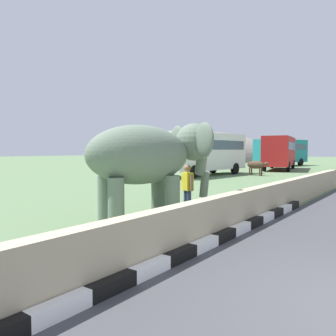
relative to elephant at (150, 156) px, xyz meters
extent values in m
cube|color=white|center=(-5.10, -2.70, -1.81)|extent=(0.90, 0.20, 0.24)
cube|color=black|center=(-4.20, -2.70, -1.81)|extent=(0.90, 0.20, 0.24)
cube|color=white|center=(-3.30, -2.70, -1.81)|extent=(0.90, 0.20, 0.24)
cube|color=black|center=(-2.40, -2.70, -1.81)|extent=(0.90, 0.20, 0.24)
cube|color=white|center=(-1.50, -2.70, -1.81)|extent=(0.90, 0.20, 0.24)
cube|color=black|center=(-0.60, -2.70, -1.81)|extent=(0.90, 0.20, 0.24)
cube|color=white|center=(0.30, -2.70, -1.81)|extent=(0.90, 0.20, 0.24)
cube|color=black|center=(1.20, -2.70, -1.81)|extent=(0.90, 0.20, 0.24)
cube|color=white|center=(2.10, -2.70, -1.81)|extent=(0.90, 0.20, 0.24)
cube|color=black|center=(3.00, -2.70, -1.81)|extent=(0.90, 0.20, 0.24)
cube|color=white|center=(3.90, -2.70, -1.81)|extent=(0.90, 0.20, 0.24)
cube|color=black|center=(4.80, -2.70, -1.81)|extent=(0.90, 0.20, 0.24)
cube|color=tan|center=(-0.50, -2.40, -1.43)|extent=(28.00, 0.36, 1.00)
cylinder|color=slate|center=(0.63, 0.20, -1.24)|extent=(0.44, 0.44, 1.39)
cylinder|color=slate|center=(0.25, -0.61, -1.24)|extent=(0.44, 0.44, 1.39)
cylinder|color=slate|center=(-0.90, 0.93, -1.24)|extent=(0.44, 0.44, 1.39)
cylinder|color=slate|center=(-1.29, 0.11, -1.24)|extent=(0.44, 0.44, 1.39)
ellipsoid|color=slate|center=(-0.33, 0.16, 0.05)|extent=(3.49, 2.77, 1.70)
sphere|color=slate|center=(1.36, -0.64, 0.44)|extent=(1.16, 1.16, 1.16)
ellipsoid|color=#D84C8C|center=(1.62, -0.77, 0.59)|extent=(0.60, 0.73, 0.44)
ellipsoid|color=slate|center=(1.56, 0.12, 0.49)|extent=(0.60, 0.92, 1.00)
ellipsoid|color=slate|center=(0.90, -1.29, 0.49)|extent=(0.60, 0.92, 1.00)
cylinder|color=slate|center=(1.62, -0.77, -0.11)|extent=(0.53, 0.62, 1.00)
cylinder|color=slate|center=(1.73, -0.82, -0.91)|extent=(0.40, 0.46, 0.83)
cone|color=beige|center=(1.69, -0.49, -0.01)|extent=(0.37, 0.57, 0.22)
cone|color=beige|center=(1.45, -1.00, -0.01)|extent=(0.37, 0.57, 0.22)
cylinder|color=navy|center=(1.60, -0.20, -1.52)|extent=(0.15, 0.15, 0.82)
cylinder|color=navy|center=(1.50, -0.38, -1.52)|extent=(0.15, 0.15, 0.82)
cube|color=yellow|center=(1.55, -0.29, -0.82)|extent=(0.40, 0.47, 0.58)
cylinder|color=#9E7251|center=(1.67, -0.06, -0.85)|extent=(0.14, 0.15, 0.52)
cylinder|color=#9E7251|center=(1.43, -0.52, -0.85)|extent=(0.12, 0.13, 0.52)
sphere|color=#9E7251|center=(1.55, -0.29, -0.39)|extent=(0.23, 0.23, 0.23)
cube|color=silver|center=(16.85, 8.03, 0.07)|extent=(9.73, 3.27, 3.00)
cube|color=#3F5160|center=(16.85, 8.03, 0.61)|extent=(8.97, 3.25, 0.76)
cylinder|color=black|center=(19.99, 8.92, -1.43)|extent=(1.02, 0.38, 1.00)
cylinder|color=black|center=(19.81, 6.63, -1.43)|extent=(1.02, 0.38, 1.00)
cylinder|color=black|center=(13.90, 9.42, -1.43)|extent=(1.02, 0.38, 1.00)
cylinder|color=black|center=(13.71, 7.13, -1.43)|extent=(1.02, 0.38, 1.00)
cube|color=#B21E1E|center=(28.79, 5.67, 0.07)|extent=(9.44, 4.32, 3.00)
cube|color=#3F5160|center=(28.79, 5.67, 0.61)|extent=(8.73, 4.21, 0.76)
cylinder|color=black|center=(31.41, 7.40, -1.43)|extent=(1.04, 0.50, 1.00)
cylinder|color=black|center=(31.88, 5.14, -1.43)|extent=(1.04, 0.50, 1.00)
cylinder|color=black|center=(25.70, 6.20, -1.43)|extent=(1.04, 0.50, 1.00)
cylinder|color=black|center=(26.17, 3.95, -1.43)|extent=(1.04, 0.50, 1.00)
cube|color=teal|center=(37.78, 8.42, 0.07)|extent=(9.00, 4.88, 3.00)
cube|color=#3F5160|center=(37.78, 8.42, 0.61)|extent=(8.35, 4.72, 0.76)
cylinder|color=black|center=(40.76, 8.73, -1.43)|extent=(1.04, 0.57, 1.00)
cylinder|color=black|center=(40.10, 6.52, -1.43)|extent=(1.04, 0.57, 1.00)
cylinder|color=black|center=(35.46, 10.31, -1.43)|extent=(1.04, 0.57, 1.00)
cylinder|color=black|center=(34.80, 8.11, -1.43)|extent=(1.04, 0.57, 1.00)
cylinder|color=#473323|center=(19.53, 4.10, -1.61)|extent=(0.12, 0.12, 0.65)
cylinder|color=#473323|center=(19.17, 4.13, -1.61)|extent=(0.12, 0.12, 0.65)
cylinder|color=#473323|center=(19.60, 5.00, -1.61)|extent=(0.12, 0.12, 0.65)
cylinder|color=#473323|center=(19.24, 5.03, -1.61)|extent=(0.12, 0.12, 0.65)
ellipsoid|color=#473323|center=(19.39, 4.56, -1.04)|extent=(0.71, 1.54, 0.66)
ellipsoid|color=#473323|center=(19.32, 3.64, -0.94)|extent=(0.29, 0.42, 0.32)
ellipsoid|color=slate|center=(52.50, 27.91, -1.93)|extent=(31.34, 25.07, 11.47)
camera|label=1|loc=(-7.66, -6.28, 0.19)|focal=36.36mm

